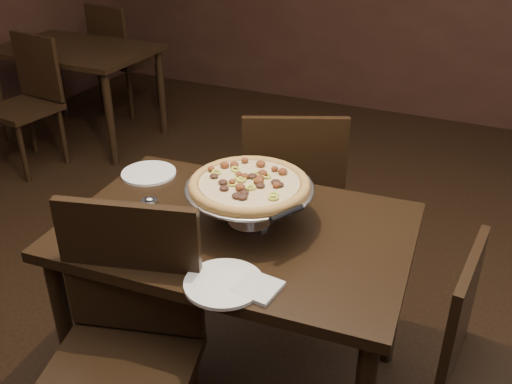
% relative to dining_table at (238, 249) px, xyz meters
% --- Properties ---
extents(room, '(6.04, 7.04, 2.84)m').
position_rel_dining_table_xyz_m(room, '(-0.03, -0.04, 0.74)').
color(room, black).
rests_on(room, ground).
extents(dining_table, '(1.27, 0.90, 0.76)m').
position_rel_dining_table_xyz_m(dining_table, '(0.00, 0.00, 0.00)').
color(dining_table, black).
rests_on(dining_table, ground).
extents(background_table, '(1.17, 0.78, 0.73)m').
position_rel_dining_table_xyz_m(background_table, '(-2.29, 1.82, -0.02)').
color(background_table, black).
rests_on(background_table, ground).
extents(pizza_stand, '(0.46, 0.46, 0.19)m').
position_rel_dining_table_xyz_m(pizza_stand, '(0.03, 0.04, 0.25)').
color(pizza_stand, silver).
rests_on(pizza_stand, dining_table).
extents(parmesan_shaker, '(0.06, 0.06, 0.10)m').
position_rel_dining_table_xyz_m(parmesan_shaker, '(-0.29, -0.11, 0.15)').
color(parmesan_shaker, beige).
rests_on(parmesan_shaker, dining_table).
extents(pepper_flake_shaker, '(0.06, 0.06, 0.10)m').
position_rel_dining_table_xyz_m(pepper_flake_shaker, '(-0.11, -0.23, 0.15)').
color(pepper_flake_shaker, maroon).
rests_on(pepper_flake_shaker, dining_table).
extents(packet_caddy, '(0.09, 0.09, 0.07)m').
position_rel_dining_table_xyz_m(packet_caddy, '(-0.21, -0.12, 0.13)').
color(packet_caddy, black).
rests_on(packet_caddy, dining_table).
extents(napkin_stack, '(0.14, 0.14, 0.01)m').
position_rel_dining_table_xyz_m(napkin_stack, '(0.22, -0.30, 0.11)').
color(napkin_stack, silver).
rests_on(napkin_stack, dining_table).
extents(plate_left, '(0.23, 0.23, 0.01)m').
position_rel_dining_table_xyz_m(plate_left, '(-0.52, 0.21, 0.11)').
color(plate_left, white).
rests_on(plate_left, dining_table).
extents(plate_near, '(0.25, 0.25, 0.01)m').
position_rel_dining_table_xyz_m(plate_near, '(0.11, -0.32, 0.11)').
color(plate_near, white).
rests_on(plate_near, dining_table).
extents(serving_spatula, '(0.17, 0.17, 0.03)m').
position_rel_dining_table_xyz_m(serving_spatula, '(0.22, -0.08, 0.25)').
color(serving_spatula, silver).
rests_on(serving_spatula, pizza_stand).
extents(chair_far, '(0.60, 0.60, 0.97)m').
position_rel_dining_table_xyz_m(chair_far, '(-0.06, 0.69, -0.13)').
color(chair_far, black).
rests_on(chair_far, ground).
extents(chair_near, '(0.57, 0.57, 0.99)m').
position_rel_dining_table_xyz_m(chair_near, '(-0.17, -0.48, -0.12)').
color(chair_near, black).
rests_on(chair_near, ground).
extents(chair_side, '(0.44, 0.44, 0.88)m').
position_rel_dining_table_xyz_m(chair_side, '(0.90, -0.04, -0.18)').
color(chair_side, black).
rests_on(chair_side, ground).
extents(bg_chair_far, '(0.50, 0.50, 0.94)m').
position_rel_dining_table_xyz_m(bg_chair_far, '(-2.36, 2.44, -0.15)').
color(bg_chair_far, black).
rests_on(bg_chair_far, ground).
extents(bg_chair_near, '(0.48, 0.48, 0.92)m').
position_rel_dining_table_xyz_m(bg_chair_near, '(-2.29, 1.27, -0.16)').
color(bg_chair_near, black).
rests_on(bg_chair_near, ground).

